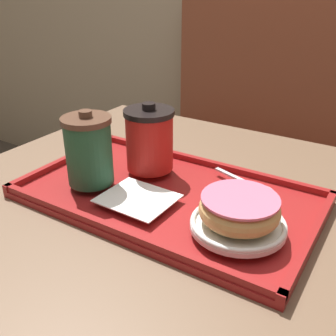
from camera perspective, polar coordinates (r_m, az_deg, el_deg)
name	(u,v)px	position (r m, az deg, el deg)	size (l,w,h in m)	color
cafe_table	(184,278)	(0.80, 2.38, -15.67)	(0.95, 0.85, 0.70)	brown
serving_tray	(168,196)	(0.71, 0.00, -4.10)	(0.52, 0.30, 0.02)	maroon
napkin_paper	(138,198)	(0.67, -4.45, -4.39)	(0.12, 0.11, 0.00)	white
coffee_cup_front	(89,150)	(0.71, -11.42, 2.59)	(0.09, 0.09, 0.14)	#235638
coffee_cup_rear	(149,139)	(0.76, -2.71, 4.21)	(0.10, 0.10, 0.13)	red
plate_with_chocolate_donut	(238,224)	(0.60, 10.12, -8.02)	(0.14, 0.14, 0.01)	white
donut_chocolate_glazed	(239,209)	(0.59, 10.32, -5.85)	(0.12, 0.12, 0.04)	tan
spoon	(257,186)	(0.72, 12.80, -2.63)	(0.13, 0.06, 0.01)	silver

